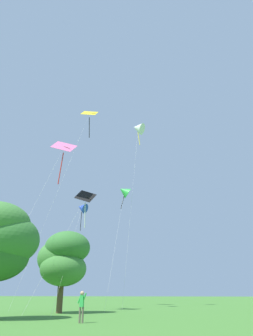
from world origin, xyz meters
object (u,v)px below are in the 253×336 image
at_px(kite_yellow_diamond, 88,120).
at_px(kite_black_large, 85,203).
at_px(kite_white_distant, 138,128).
at_px(kite_pink_low, 62,155).
at_px(kite_green_small, 124,191).
at_px(person_in_red_shirt, 82,304).
at_px(tree_left_oak, 63,258).
at_px(kite_blue_delta, 82,208).

bearing_deg(kite_yellow_diamond, kite_black_large, -69.24).
bearing_deg(kite_white_distant, kite_pink_low, -112.50).
bearing_deg(kite_yellow_diamond, kite_green_small, -11.49).
relative_size(kite_yellow_diamond, kite_white_distant, 1.06).
bearing_deg(person_in_red_shirt, kite_pink_low, 123.20).
xyz_separation_m(person_in_red_shirt, tree_left_oak, (-5.20, 8.83, 3.48)).
height_order(kite_pink_low, tree_left_oak, kite_pink_low).
relative_size(kite_blue_delta, tree_left_oak, 1.76).
relative_size(kite_green_small, kite_yellow_diamond, 0.53).
bearing_deg(kite_green_small, kite_white_distant, 74.30).
distance_m(kite_blue_delta, person_in_red_shirt, 19.22).
bearing_deg(tree_left_oak, kite_blue_delta, 98.55).
height_order(kite_black_large, tree_left_oak, kite_black_large).
relative_size(kite_green_small, kite_white_distant, 0.57).
bearing_deg(kite_yellow_diamond, kite_blue_delta, -71.83).
distance_m(kite_pink_low, kite_blue_delta, 6.78).
bearing_deg(kite_yellow_diamond, kite_white_distant, 22.87).
xyz_separation_m(kite_black_large, person_in_red_shirt, (4.81, -12.54, -9.52)).
height_order(kite_yellow_diamond, kite_white_distant, kite_yellow_diamond).
height_order(kite_blue_delta, tree_left_oak, kite_blue_delta).
height_order(kite_green_small, kite_pink_low, kite_pink_low).
bearing_deg(tree_left_oak, kite_pink_low, 134.80).
xyz_separation_m(kite_blue_delta, kite_white_distant, (5.02, 8.98, 14.45)).
relative_size(kite_pink_low, tree_left_oak, 2.54).
height_order(kite_white_distant, person_in_red_shirt, kite_white_distant).
distance_m(kite_green_small, kite_yellow_diamond, 13.33).
relative_size(kite_green_small, kite_black_large, 1.22).
xyz_separation_m(kite_yellow_diamond, kite_pink_low, (1.28, -10.85, -10.40)).
bearing_deg(kite_pink_low, kite_blue_delta, 81.76).
bearing_deg(kite_black_large, kite_yellow_diamond, 110.76).
xyz_separation_m(kite_pink_low, kite_black_large, (2.07, 2.02, -4.97)).
height_order(kite_yellow_diamond, kite_pink_low, kite_yellow_diamond).
xyz_separation_m(kite_green_small, person_in_red_shirt, (2.33, -20.19, -12.97)).
relative_size(kite_white_distant, person_in_red_shirt, 15.47).
bearing_deg(kite_blue_delta, kite_green_small, 51.46).
distance_m(kite_black_large, kite_blue_delta, 3.13).
relative_size(kite_pink_low, kite_black_large, 1.44).
xyz_separation_m(kite_pink_low, person_in_red_shirt, (6.88, -10.52, -14.49)).
distance_m(kite_yellow_diamond, kite_blue_delta, 16.38).
bearing_deg(person_in_red_shirt, kite_blue_delta, 111.95).
xyz_separation_m(kite_white_distant, person_in_red_shirt, (1.17, -24.32, -24.23)).
bearing_deg(kite_green_small, person_in_red_shirt, -83.42).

